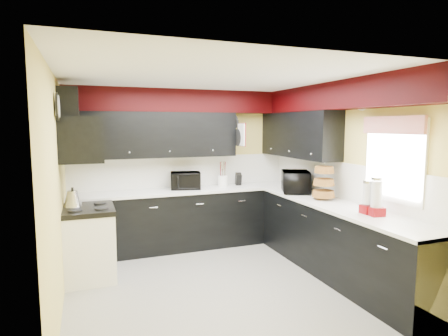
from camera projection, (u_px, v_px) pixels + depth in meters
name	position (u px, v px, depth m)	size (l,w,h in m)	color
ground	(220.00, 283.00, 4.64)	(3.60, 3.60, 0.00)	gray
wall_back	(183.00, 168.00, 6.18)	(3.60, 0.06, 2.50)	#E0C666
wall_right	(343.00, 176.00, 5.13)	(0.06, 3.60, 2.50)	#E0C666
wall_left	(57.00, 193.00, 3.88)	(0.06, 3.60, 2.50)	#E0C666
ceiling	(220.00, 78.00, 4.36)	(3.60, 3.60, 0.06)	white
cab_back	(188.00, 219.00, 5.99)	(3.60, 0.60, 0.90)	black
cab_right	(337.00, 242.00, 4.83)	(0.60, 3.00, 0.90)	black
counter_back	(188.00, 190.00, 5.93)	(3.62, 0.64, 0.04)	white
counter_right	(338.00, 206.00, 4.78)	(0.64, 3.02, 0.04)	white
splash_back	(183.00, 171.00, 6.17)	(3.60, 0.02, 0.50)	white
splash_right	(343.00, 181.00, 5.13)	(0.02, 3.60, 0.50)	white
upper_back	(154.00, 135.00, 5.78)	(2.60, 0.35, 0.70)	black
upper_right	(298.00, 135.00, 5.84)	(0.35, 1.80, 0.70)	black
soffit_back	(185.00, 101.00, 5.89)	(3.60, 0.36, 0.35)	black
soffit_right	(344.00, 96.00, 4.77)	(0.36, 3.24, 0.35)	black
stove	(90.00, 245.00, 4.77)	(0.60, 0.75, 0.86)	white
cooktop	(88.00, 209.00, 4.72)	(0.62, 0.77, 0.06)	black
hood	(81.00, 139.00, 4.60)	(0.50, 0.78, 0.55)	black
hood_duct	(68.00, 104.00, 4.51)	(0.24, 0.40, 0.40)	black
window	(394.00, 160.00, 4.25)	(0.03, 0.86, 0.96)	white
valance	(392.00, 125.00, 4.18)	(0.04, 0.88, 0.20)	red
pan_top	(235.00, 122.00, 6.14)	(0.03, 0.22, 0.40)	black
pan_mid	(238.00, 138.00, 6.05)	(0.03, 0.28, 0.46)	black
pan_low	(232.00, 139.00, 6.30)	(0.03, 0.24, 0.42)	black
cut_board	(241.00, 135.00, 5.94)	(0.03, 0.26, 0.35)	white
baskets	(324.00, 182.00, 5.08)	(0.27, 0.27, 0.50)	brown
clock	(57.00, 106.00, 4.02)	(0.03, 0.30, 0.30)	black
deco_plate	(362.00, 101.00, 4.68)	(0.03, 0.24, 0.24)	white
toaster_oven	(186.00, 181.00, 5.93)	(0.46, 0.38, 0.27)	black
microwave	(296.00, 182.00, 5.64)	(0.58, 0.39, 0.32)	black
utensil_crock	(223.00, 181.00, 6.19)	(0.17, 0.17, 0.18)	white
knife_block	(238.00, 179.00, 6.31)	(0.09, 0.13, 0.20)	black
kettle	(73.00, 199.00, 4.77)	(0.22, 0.22, 0.20)	#ADADB1
dispenser_a	(367.00, 199.00, 4.27)	(0.13, 0.13, 0.34)	#57000F
dispenser_b	(376.00, 197.00, 4.16)	(0.15, 0.15, 0.42)	#5E0815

